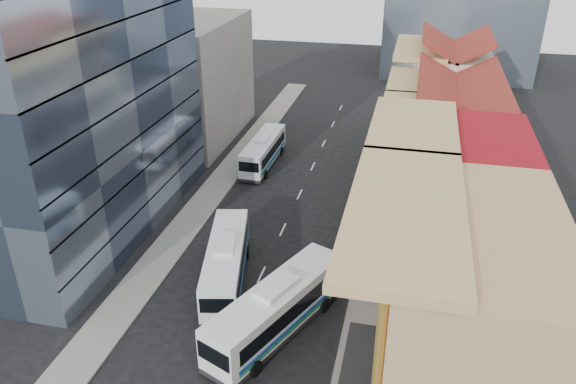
% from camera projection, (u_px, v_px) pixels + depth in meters
% --- Properties ---
extents(sidewalk_right, '(3.00, 90.00, 0.15)m').
position_uv_depth(sidewalk_right, '(380.00, 240.00, 47.48)').
color(sidewalk_right, slate).
rests_on(sidewalk_right, ground).
extents(sidewalk_left, '(3.00, 90.00, 0.15)m').
position_uv_depth(sidewalk_left, '(192.00, 218.00, 50.93)').
color(sidewalk_left, slate).
rests_on(sidewalk_left, ground).
extents(shophouse_tan, '(8.00, 14.00, 12.00)m').
position_uv_depth(shophouse_tan, '(468.00, 324.00, 28.91)').
color(shophouse_tan, tan).
rests_on(shophouse_tan, ground).
extents(shophouse_red, '(8.00, 10.00, 12.00)m').
position_uv_depth(shophouse_red, '(459.00, 214.00, 39.35)').
color(shophouse_red, maroon).
rests_on(shophouse_red, ground).
extents(shophouse_cream_near, '(8.00, 9.00, 10.00)m').
position_uv_depth(shophouse_cream_near, '(453.00, 172.00, 48.07)').
color(shophouse_cream_near, beige).
rests_on(shophouse_cream_near, ground).
extents(shophouse_cream_mid, '(8.00, 9.00, 10.00)m').
position_uv_depth(shophouse_cream_mid, '(451.00, 136.00, 55.90)').
color(shophouse_cream_mid, beige).
rests_on(shophouse_cream_mid, ground).
extents(shophouse_cream_far, '(8.00, 12.00, 11.00)m').
position_uv_depth(shophouse_cream_far, '(449.00, 100.00, 64.82)').
color(shophouse_cream_far, beige).
rests_on(shophouse_cream_far, ground).
extents(office_tower, '(12.00, 26.00, 30.00)m').
position_uv_depth(office_tower, '(59.00, 56.00, 43.35)').
color(office_tower, '#425069').
rests_on(office_tower, ground).
extents(office_block_far, '(10.00, 18.00, 14.00)m').
position_uv_depth(office_block_far, '(192.00, 80.00, 66.75)').
color(office_block_far, gray).
rests_on(office_block_far, ground).
extents(bus_left_near, '(5.05, 11.51, 3.59)m').
position_uv_depth(bus_left_near, '(226.00, 262.00, 41.49)').
color(bus_left_near, white).
rests_on(bus_left_near, ground).
extents(bus_left_far, '(2.61, 10.49, 3.35)m').
position_uv_depth(bus_left_far, '(263.00, 151.00, 61.04)').
color(bus_left_far, white).
rests_on(bus_left_far, ground).
extents(bus_right, '(7.37, 12.15, 3.86)m').
position_uv_depth(bus_right, '(277.00, 308.00, 36.47)').
color(bus_right, white).
rests_on(bus_right, ground).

